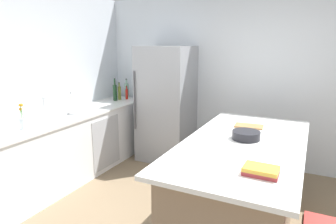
# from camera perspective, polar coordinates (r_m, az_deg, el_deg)

# --- Properties ---
(wall_rear) EXTENTS (6.00, 0.10, 2.60)m
(wall_rear) POSITION_cam_1_polar(r_m,az_deg,el_deg) (4.70, 15.28, 5.70)
(wall_rear) COLOR silver
(wall_rear) RESTS_ON ground_plane
(wall_left) EXTENTS (0.10, 6.00, 2.60)m
(wall_left) POSITION_cam_1_polar(r_m,az_deg,el_deg) (4.12, -28.49, 3.56)
(wall_left) COLOR silver
(wall_left) RESTS_ON ground_plane
(counter_run_left) EXTENTS (0.67, 3.06, 0.91)m
(counter_run_left) POSITION_cam_1_polar(r_m,az_deg,el_deg) (4.40, -18.19, -6.29)
(counter_run_left) COLOR white
(counter_run_left) RESTS_ON ground_plane
(kitchen_island) EXTENTS (1.10, 2.20, 0.94)m
(kitchen_island) POSITION_cam_1_polar(r_m,az_deg,el_deg) (3.14, 13.97, -13.68)
(kitchen_island) COLOR #8E755B
(kitchen_island) RESTS_ON ground_plane
(refrigerator) EXTENTS (0.80, 0.75, 1.83)m
(refrigerator) POSITION_cam_1_polar(r_m,az_deg,el_deg) (4.77, -0.34, 1.57)
(refrigerator) COLOR #93969B
(refrigerator) RESTS_ON ground_plane
(sink_faucet) EXTENTS (0.15, 0.05, 0.30)m
(sink_faucet) POSITION_cam_1_polar(r_m,az_deg,el_deg) (4.05, -22.64, 0.71)
(sink_faucet) COLOR silver
(sink_faucet) RESTS_ON counter_run_left
(flower_vase) EXTENTS (0.08, 0.08, 0.30)m
(flower_vase) POSITION_cam_1_polar(r_m,az_deg,el_deg) (3.72, -26.27, -1.58)
(flower_vase) COLOR silver
(flower_vase) RESTS_ON counter_run_left
(paper_towel_roll) EXTENTS (0.14, 0.14, 0.31)m
(paper_towel_roll) POSITION_cam_1_polar(r_m,az_deg,el_deg) (4.28, -18.15, 1.37)
(paper_towel_roll) COLOR gray
(paper_towel_roll) RESTS_ON counter_run_left
(gin_bottle) EXTENTS (0.08, 0.08, 0.34)m
(gin_bottle) POSITION_cam_1_polar(r_m,az_deg,el_deg) (5.32, -7.98, 4.14)
(gin_bottle) COLOR #8CB79E
(gin_bottle) RESTS_ON counter_run_left
(hot_sauce_bottle) EXTENTS (0.05, 0.05, 0.24)m
(hot_sauce_bottle) POSITION_cam_1_polar(r_m,az_deg,el_deg) (5.22, -7.97, 3.52)
(hot_sauce_bottle) COLOR red
(hot_sauce_bottle) RESTS_ON counter_run_left
(olive_oil_bottle) EXTENTS (0.05, 0.05, 0.30)m
(olive_oil_bottle) POSITION_cam_1_polar(r_m,az_deg,el_deg) (5.18, -9.35, 3.72)
(olive_oil_bottle) COLOR olive
(olive_oil_bottle) RESTS_ON counter_run_left
(wine_bottle) EXTENTS (0.07, 0.07, 0.38)m
(wine_bottle) POSITION_cam_1_polar(r_m,az_deg,el_deg) (5.10, -10.18, 3.81)
(wine_bottle) COLOR #19381E
(wine_bottle) RESTS_ON counter_run_left
(cookbook_stack) EXTENTS (0.25, 0.18, 0.06)m
(cookbook_stack) POSITION_cam_1_polar(r_m,az_deg,el_deg) (2.29, 17.48, -10.76)
(cookbook_stack) COLOR #A83338
(cookbook_stack) RESTS_ON kitchen_island
(mixing_bowl) EXTENTS (0.28, 0.28, 0.08)m
(mixing_bowl) POSITION_cam_1_polar(r_m,az_deg,el_deg) (3.04, 14.82, -4.35)
(mixing_bowl) COLOR black
(mixing_bowl) RESTS_ON kitchen_island
(cutting_board) EXTENTS (0.33, 0.21, 0.02)m
(cutting_board) POSITION_cam_1_polar(r_m,az_deg,el_deg) (3.50, 15.33, -2.63)
(cutting_board) COLOR #9E7042
(cutting_board) RESTS_ON kitchen_island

